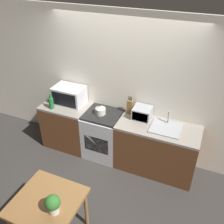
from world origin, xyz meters
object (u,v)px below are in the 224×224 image
Objects in this scene: microwave at (69,95)px; toaster_oven at (142,113)px; dining_table at (48,206)px; kettle at (100,110)px; stove_range at (103,134)px; bottle at (51,103)px.

microwave reaches higher than toaster_oven.
kettle is at bearing 93.75° from dining_table.
dining_table is (0.08, -1.80, 0.19)m from stove_range.
stove_range is 0.96m from microwave.
toaster_oven is (1.39, 0.05, -0.06)m from microwave.
stove_range is 0.88m from toaster_oven.
dining_table is (1.00, -1.60, -0.38)m from bottle.
toaster_oven is at bearing 73.18° from dining_table.
kettle is at bearing -161.95° from stove_range.
toaster_oven reaches higher than stove_range.
microwave is 0.69× the size of dining_table.
bottle is 0.37× the size of dining_table.
microwave is 2.10m from dining_table.
dining_table is at bearing -57.96° from bottle.
kettle is at bearing -8.86° from microwave.
bottle is 0.98× the size of toaster_oven.
toaster_oven is (0.67, 0.14, 0.55)m from stove_range.
dining_table is at bearing -87.53° from stove_range.
microwave is at bearing 112.97° from dining_table.
bottle is at bearing -124.44° from microwave.
kettle is 0.23× the size of dining_table.
bottle reaches higher than dining_table.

